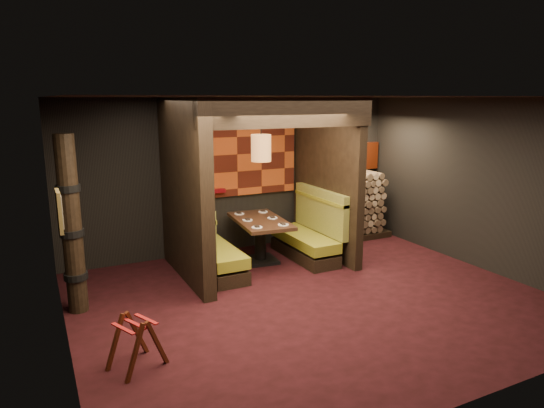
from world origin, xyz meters
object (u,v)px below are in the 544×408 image
at_px(pendant_lamp, 261,148).
at_px(totem_column, 71,226).
at_px(booth_bench_right, 309,236).
at_px(firewood_stack, 349,206).
at_px(dining_table, 260,232).
at_px(luggage_rack, 136,340).
at_px(booth_bench_left, 210,250).

height_order(pendant_lamp, totem_column, pendant_lamp).
bearing_deg(booth_bench_right, totem_column, -172.14).
xyz_separation_m(totem_column, firewood_stack, (5.33, 1.25, -0.51)).
xyz_separation_m(booth_bench_right, dining_table, (-0.90, 0.16, 0.14)).
distance_m(booth_bench_right, firewood_stack, 1.55).
height_order(booth_bench_right, totem_column, totem_column).
bearing_deg(luggage_rack, pendant_lamp, 42.80).
relative_size(booth_bench_left, firewood_stack, 0.92).
height_order(booth_bench_right, firewood_stack, firewood_stack).
distance_m(pendant_lamp, firewood_stack, 2.69).
relative_size(booth_bench_right, luggage_rack, 2.36).
distance_m(booth_bench_left, pendant_lamp, 1.90).
bearing_deg(booth_bench_left, booth_bench_right, 0.00).
relative_size(dining_table, luggage_rack, 2.27).
height_order(booth_bench_left, pendant_lamp, pendant_lamp).
relative_size(pendant_lamp, firewood_stack, 0.61).
height_order(luggage_rack, totem_column, totem_column).
distance_m(booth_bench_left, totem_column, 2.30).
height_order(booth_bench_left, firewood_stack, firewood_stack).
xyz_separation_m(dining_table, luggage_rack, (-2.65, -2.51, -0.23)).
distance_m(totem_column, firewood_stack, 5.50).
xyz_separation_m(booth_bench_left, firewood_stack, (3.25, 0.70, 0.28)).
relative_size(booth_bench_right, firewood_stack, 0.92).
distance_m(dining_table, pendant_lamp, 1.48).
height_order(dining_table, pendant_lamp, pendant_lamp).
xyz_separation_m(booth_bench_left, pendant_lamp, (0.99, 0.11, 1.62)).
xyz_separation_m(luggage_rack, totem_column, (-0.42, 1.79, 0.88)).
bearing_deg(booth_bench_left, firewood_stack, 12.17).
xyz_separation_m(booth_bench_right, firewood_stack, (1.35, 0.70, 0.28)).
relative_size(luggage_rack, firewood_stack, 0.39).
bearing_deg(pendant_lamp, dining_table, 90.00).
distance_m(dining_table, firewood_stack, 2.33).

